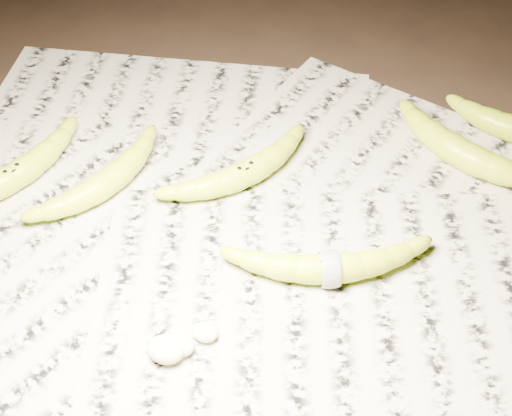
% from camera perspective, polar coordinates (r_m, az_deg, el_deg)
% --- Properties ---
extents(ground, '(3.00, 3.00, 0.00)m').
position_cam_1_polar(ground, '(0.85, 0.94, -3.91)').
color(ground, black).
rests_on(ground, ground).
extents(newspaper_patch, '(0.90, 0.70, 0.01)m').
position_cam_1_polar(newspaper_patch, '(0.87, 0.39, -2.21)').
color(newspaper_patch, '#A5A18E').
rests_on(newspaper_patch, ground).
extents(banana_left_a, '(0.15, 0.21, 0.04)m').
position_cam_1_polar(banana_left_a, '(0.96, -18.89, 2.53)').
color(banana_left_a, '#BFCF19').
rests_on(banana_left_a, newspaper_patch).
extents(banana_left_b, '(0.13, 0.19, 0.04)m').
position_cam_1_polar(banana_left_b, '(0.92, -11.83, 2.22)').
color(banana_left_b, '#BFCF19').
rests_on(banana_left_b, newspaper_patch).
extents(banana_center, '(0.17, 0.18, 0.04)m').
position_cam_1_polar(banana_center, '(0.91, -0.94, 2.91)').
color(banana_center, '#BFCF19').
rests_on(banana_center, newspaper_patch).
extents(banana_taped, '(0.22, 0.12, 0.04)m').
position_cam_1_polar(banana_taped, '(0.81, 5.92, -4.70)').
color(banana_taped, '#BFCF19').
rests_on(banana_taped, newspaper_patch).
extents(banana_upper_a, '(0.21, 0.16, 0.04)m').
position_cam_1_polar(banana_upper_a, '(0.97, 16.28, 4.30)').
color(banana_upper_a, '#BFCF19').
rests_on(banana_upper_a, newspaper_patch).
extents(measuring_tape, '(0.02, 0.04, 0.05)m').
position_cam_1_polar(measuring_tape, '(0.81, 5.92, -4.70)').
color(measuring_tape, white).
rests_on(measuring_tape, newspaper_patch).
extents(flesh_chunk_a, '(0.04, 0.03, 0.02)m').
position_cam_1_polar(flesh_chunk_a, '(0.76, -7.22, -11.00)').
color(flesh_chunk_a, beige).
rests_on(flesh_chunk_a, newspaper_patch).
extents(flesh_chunk_b, '(0.03, 0.03, 0.02)m').
position_cam_1_polar(flesh_chunk_b, '(0.77, -6.09, -10.76)').
color(flesh_chunk_b, beige).
rests_on(flesh_chunk_b, newspaper_patch).
extents(flesh_chunk_c, '(0.03, 0.02, 0.02)m').
position_cam_1_polar(flesh_chunk_c, '(0.77, -4.09, -9.73)').
color(flesh_chunk_c, beige).
rests_on(flesh_chunk_c, newspaper_patch).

